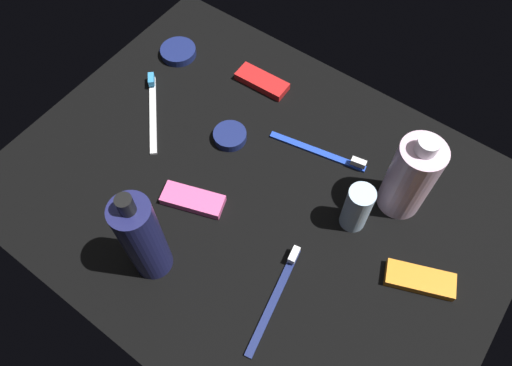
% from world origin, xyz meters
% --- Properties ---
extents(ground_plane, '(0.84, 0.64, 0.01)m').
position_xyz_m(ground_plane, '(0.00, 0.00, -0.01)').
color(ground_plane, black).
extents(lotion_bottle, '(0.06, 0.06, 0.21)m').
position_xyz_m(lotion_bottle, '(-0.05, -0.19, 0.09)').
color(lotion_bottle, '#1C1E50').
rests_on(lotion_bottle, ground_plane).
extents(bodywash_bottle, '(0.07, 0.07, 0.17)m').
position_xyz_m(bodywash_bottle, '(0.20, 0.13, 0.08)').
color(bodywash_bottle, silver).
rests_on(bodywash_bottle, ground_plane).
extents(deodorant_stick, '(0.04, 0.04, 0.09)m').
position_xyz_m(deodorant_stick, '(0.16, 0.05, 0.05)').
color(deodorant_stick, silver).
rests_on(deodorant_stick, ground_plane).
extents(toothbrush_blue, '(0.18, 0.05, 0.02)m').
position_xyz_m(toothbrush_blue, '(0.05, 0.13, 0.01)').
color(toothbrush_blue, blue).
rests_on(toothbrush_blue, ground_plane).
extents(toothbrush_navy, '(0.05, 0.18, 0.02)m').
position_xyz_m(toothbrush_navy, '(0.13, -0.12, 0.01)').
color(toothbrush_navy, navy).
rests_on(toothbrush_navy, ground_plane).
extents(toothbrush_white, '(0.13, 0.14, 0.02)m').
position_xyz_m(toothbrush_white, '(-0.26, 0.03, 0.01)').
color(toothbrush_white, white).
rests_on(toothbrush_white, ground_plane).
extents(snack_bar_pink, '(0.11, 0.07, 0.01)m').
position_xyz_m(snack_bar_pink, '(-0.07, -0.08, 0.01)').
color(snack_bar_pink, '#E55999').
rests_on(snack_bar_pink, ground_plane).
extents(snack_bar_orange, '(0.11, 0.08, 0.01)m').
position_xyz_m(snack_bar_orange, '(0.29, 0.02, 0.01)').
color(snack_bar_orange, orange).
rests_on(snack_bar_orange, ground_plane).
extents(snack_bar_red, '(0.11, 0.04, 0.01)m').
position_xyz_m(snack_bar_red, '(-0.13, 0.20, 0.01)').
color(snack_bar_red, red).
rests_on(snack_bar_red, ground_plane).
extents(cream_tin_left, '(0.07, 0.07, 0.02)m').
position_xyz_m(cream_tin_left, '(-0.32, 0.17, 0.01)').
color(cream_tin_left, navy).
rests_on(cream_tin_left, ground_plane).
extents(cream_tin_right, '(0.06, 0.06, 0.02)m').
position_xyz_m(cream_tin_right, '(-0.10, 0.06, 0.01)').
color(cream_tin_right, navy).
rests_on(cream_tin_right, ground_plane).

